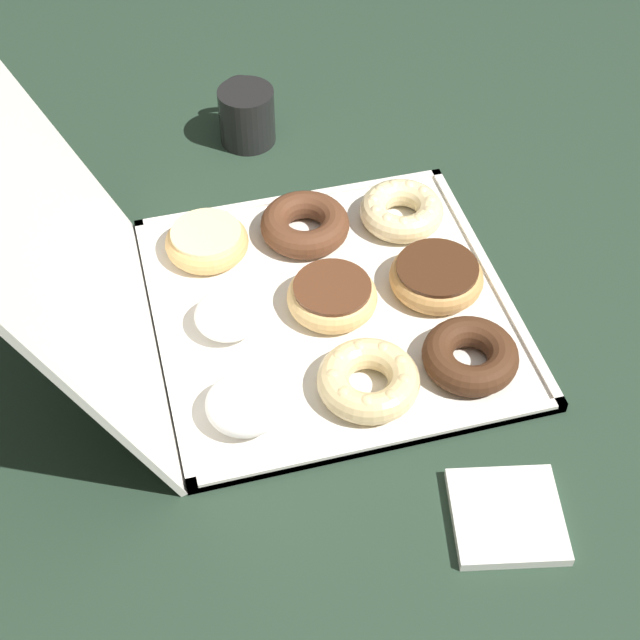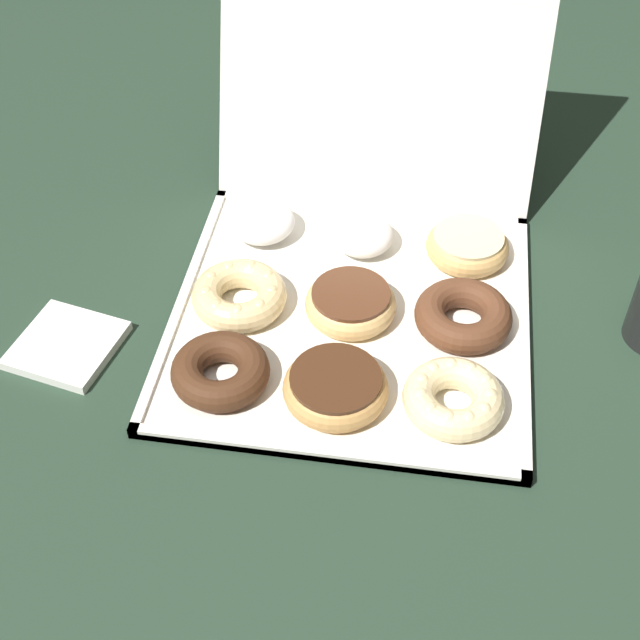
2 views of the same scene
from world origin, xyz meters
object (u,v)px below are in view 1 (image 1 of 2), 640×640
(chocolate_cake_ring_donut_0, at_px, (470,356))
(chocolate_frosted_donut_1, at_px, (437,277))
(donut_box, at_px, (332,310))
(glazed_ring_donut_8, at_px, (207,241))
(coffee_mug, at_px, (246,114))
(chocolate_cake_ring_donut_5, at_px, (308,224))
(chocolate_frosted_donut_4, at_px, (336,298))
(napkin_stack, at_px, (507,516))
(cruller_donut_2, at_px, (402,210))
(cruller_donut_3, at_px, (368,380))
(powdered_filled_donut_6, at_px, (245,404))
(powdered_filled_donut_7, at_px, (228,315))

(chocolate_cake_ring_donut_0, relative_size, chocolate_frosted_donut_1, 0.95)
(donut_box, distance_m, glazed_ring_donut_8, 0.19)
(chocolate_cake_ring_donut_0, bearing_deg, chocolate_frosted_donut_1, -2.25)
(donut_box, bearing_deg, chocolate_cake_ring_donut_0, -135.50)
(donut_box, bearing_deg, coffee_mug, 4.26)
(chocolate_cake_ring_donut_0, bearing_deg, chocolate_cake_ring_donut_5, 25.21)
(glazed_ring_donut_8, distance_m, coffee_mug, 0.26)
(chocolate_frosted_donut_4, height_order, napkin_stack, chocolate_frosted_donut_4)
(donut_box, distance_m, chocolate_cake_ring_donut_5, 0.14)
(cruller_donut_2, xyz_separation_m, glazed_ring_donut_8, (0.01, 0.27, -0.00))
(glazed_ring_donut_8, bearing_deg, cruller_donut_3, -153.67)
(chocolate_cake_ring_donut_5, relative_size, napkin_stack, 1.04)
(powdered_filled_donut_6, xyz_separation_m, coffee_mug, (0.52, -0.11, 0.01))
(powdered_filled_donut_6, distance_m, coffee_mug, 0.53)
(powdered_filled_donut_7, height_order, napkin_stack, powdered_filled_donut_7)
(donut_box, relative_size, napkin_stack, 3.82)
(chocolate_cake_ring_donut_5, bearing_deg, powdered_filled_donut_6, 152.77)
(donut_box, bearing_deg, napkin_stack, -163.42)
(donut_box, distance_m, powdered_filled_donut_6, 0.20)
(powdered_filled_donut_7, bearing_deg, cruller_donut_3, -135.42)
(cruller_donut_3, bearing_deg, powdered_filled_donut_7, 44.58)
(donut_box, height_order, glazed_ring_donut_8, glazed_ring_donut_8)
(chocolate_cake_ring_donut_0, bearing_deg, cruller_donut_2, -0.38)
(cruller_donut_2, bearing_deg, powdered_filled_donut_6, 134.83)
(cruller_donut_3, bearing_deg, donut_box, 2.14)
(chocolate_cake_ring_donut_5, height_order, powdered_filled_donut_6, powdered_filled_donut_6)
(chocolate_frosted_donut_4, height_order, glazed_ring_donut_8, chocolate_frosted_donut_4)
(chocolate_frosted_donut_4, relative_size, powdered_filled_donut_6, 1.26)
(cruller_donut_3, distance_m, napkin_stack, 0.22)
(donut_box, distance_m, napkin_stack, 0.35)
(cruller_donut_3, distance_m, coffee_mug, 0.52)
(powdered_filled_donut_7, bearing_deg, chocolate_cake_ring_donut_0, -116.85)
(chocolate_frosted_donut_1, height_order, powdered_filled_donut_7, powdered_filled_donut_7)
(napkin_stack, bearing_deg, coffee_mug, 10.14)
(cruller_donut_2, bearing_deg, chocolate_frosted_donut_4, 136.49)
(cruller_donut_3, height_order, glazed_ring_donut_8, cruller_donut_3)
(cruller_donut_2, bearing_deg, glazed_ring_donut_8, 88.45)
(donut_box, distance_m, coffee_mug, 0.38)
(cruller_donut_2, relative_size, glazed_ring_donut_8, 1.04)
(chocolate_cake_ring_donut_0, xyz_separation_m, coffee_mug, (0.52, 0.16, 0.02))
(cruller_donut_2, relative_size, chocolate_cake_ring_donut_5, 0.96)
(cruller_donut_3, height_order, chocolate_cake_ring_donut_5, cruller_donut_3)
(chocolate_frosted_donut_4, bearing_deg, powdered_filled_donut_6, 133.24)
(chocolate_frosted_donut_1, relative_size, cruller_donut_3, 1.01)
(donut_box, relative_size, powdered_filled_donut_7, 5.34)
(powdered_filled_donut_6, bearing_deg, cruller_donut_2, -45.17)
(chocolate_cake_ring_donut_5, xyz_separation_m, glazed_ring_donut_8, (0.00, 0.14, 0.00))
(glazed_ring_donut_8, bearing_deg, donut_box, -136.39)
(chocolate_cake_ring_donut_5, bearing_deg, chocolate_cake_ring_donut_0, -154.79)
(chocolate_frosted_donut_4, distance_m, coffee_mug, 0.39)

